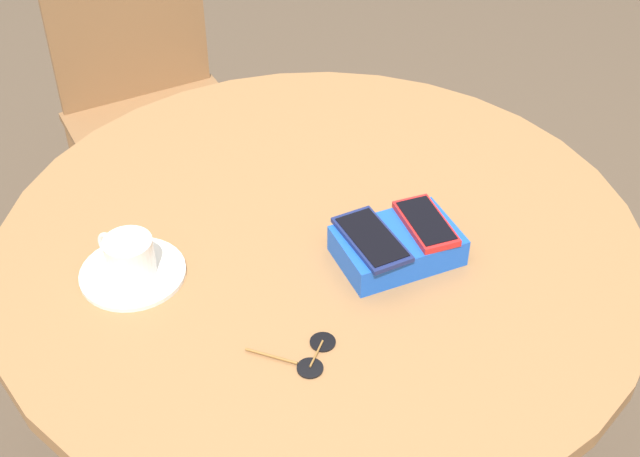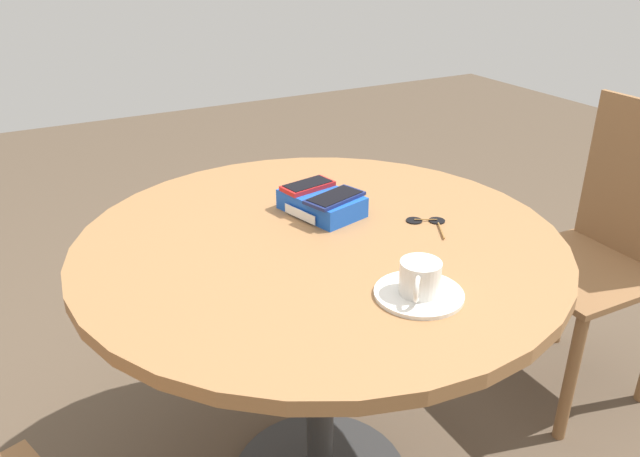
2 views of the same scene
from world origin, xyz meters
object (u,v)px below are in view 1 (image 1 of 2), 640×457
at_px(round_table, 320,289).
at_px(sunglasses, 311,355).
at_px(phone_box, 397,245).
at_px(saucer, 133,273).
at_px(coffee_cup, 129,255).
at_px(phone_navy, 372,239).
at_px(phone_red, 426,223).
at_px(chair_near_window, 155,114).

distance_m(round_table, sunglasses, 0.29).
bearing_deg(sunglasses, round_table, -102.01).
bearing_deg(round_table, sunglasses, 77.99).
height_order(phone_box, saucer, phone_box).
bearing_deg(coffee_cup, phone_navy, 174.52).
relative_size(round_table, sunglasses, 8.15).
relative_size(round_table, phone_navy, 6.84).
height_order(phone_navy, coffee_cup, coffee_cup).
bearing_deg(saucer, phone_red, 178.52).
height_order(round_table, phone_red, phone_red).
bearing_deg(coffee_cup, saucer, 136.35).
distance_m(phone_navy, chair_near_window, 1.06).
relative_size(phone_box, phone_navy, 1.36).
relative_size(phone_navy, sunglasses, 1.19).
xyz_separation_m(saucer, coffee_cup, (0.00, -0.00, 0.04)).
distance_m(phone_box, coffee_cup, 0.42).
xyz_separation_m(phone_navy, saucer, (0.38, -0.03, -0.05)).
xyz_separation_m(phone_box, sunglasses, (0.17, 0.19, -0.02)).
bearing_deg(phone_navy, saucer, -5.26).
distance_m(phone_navy, coffee_cup, 0.38).
relative_size(phone_box, phone_red, 1.57).
height_order(phone_red, sunglasses, phone_red).
bearing_deg(phone_box, sunglasses, 48.13).
distance_m(saucer, sunglasses, 0.33).
bearing_deg(round_table, saucer, 7.85).
xyz_separation_m(phone_navy, coffee_cup, (0.38, -0.04, -0.01)).
bearing_deg(coffee_cup, sunglasses, 139.81).
relative_size(coffee_cup, chair_near_window, 0.10).
relative_size(phone_red, saucer, 0.82).
bearing_deg(sunglasses, phone_red, -137.22).
distance_m(round_table, phone_red, 0.24).
relative_size(saucer, coffee_cup, 1.85).
height_order(phone_box, phone_red, phone_red).
xyz_separation_m(phone_box, coffee_cup, (0.42, -0.03, 0.02)).
bearing_deg(phone_red, sunglasses, 42.78).
bearing_deg(chair_near_window, sunglasses, 101.88).
bearing_deg(phone_box, coffee_cup, -3.50).
height_order(phone_red, chair_near_window, chair_near_window).
xyz_separation_m(phone_red, coffee_cup, (0.47, -0.01, -0.01)).
relative_size(phone_red, coffee_cup, 1.52).
height_order(round_table, sunglasses, sunglasses).
distance_m(round_table, phone_navy, 0.20).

